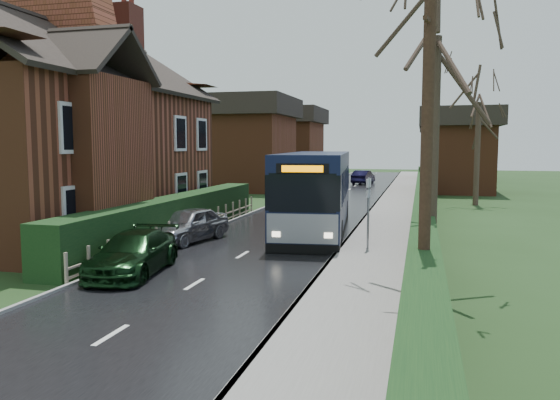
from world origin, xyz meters
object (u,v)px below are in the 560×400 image
(bus, at_px, (316,192))
(car_silver, at_px, (189,225))
(bus_stop_sign, at_px, (368,203))
(brick_house, at_px, (63,128))
(telegraph_pole, at_px, (426,174))
(car_green, at_px, (133,253))

(bus, height_order, car_silver, bus)
(car_silver, distance_m, bus_stop_sign, 6.89)
(brick_house, distance_m, bus_stop_sign, 13.07)
(brick_house, distance_m, car_silver, 7.05)
(bus_stop_sign, bearing_deg, car_silver, -170.66)
(brick_house, relative_size, bus_stop_sign, 5.68)
(brick_house, relative_size, telegraph_pole, 2.34)
(brick_house, xyz_separation_m, car_green, (6.55, -6.04, -3.78))
(car_green, xyz_separation_m, bus_stop_sign, (6.18, 4.87, 1.10))
(car_silver, xyz_separation_m, car_green, (0.62, -5.20, -0.06))
(bus, xyz_separation_m, telegraph_pole, (4.43, -12.91, 1.50))
(brick_house, bearing_deg, bus_stop_sign, -5.27)
(brick_house, bearing_deg, bus, 17.25)
(brick_house, distance_m, car_green, 9.68)
(car_silver, relative_size, car_green, 0.93)
(telegraph_pole, bearing_deg, brick_house, 158.86)
(brick_house, relative_size, car_green, 3.54)
(brick_house, distance_m, bus, 10.93)
(brick_house, xyz_separation_m, bus, (10.11, 3.14, -2.72))
(car_green, distance_m, telegraph_pole, 9.18)
(brick_house, height_order, car_silver, brick_house)
(car_silver, bearing_deg, brick_house, -175.97)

